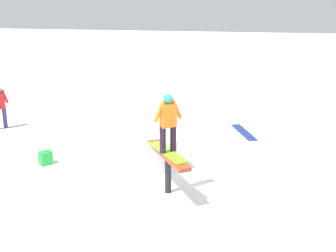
# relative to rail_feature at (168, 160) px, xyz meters

# --- Properties ---
(ground_plane) EXTENTS (60.00, 60.00, 0.00)m
(ground_plane) POSITION_rel_rail_feature_xyz_m (0.00, 0.00, -0.74)
(ground_plane) COLOR white
(rail_feature) EXTENTS (1.71, 1.14, 0.92)m
(rail_feature) POSITION_rel_rail_feature_xyz_m (0.00, 0.00, 0.00)
(rail_feature) COLOR black
(rail_feature) RESTS_ON ground
(snow_kicker_ramp) EXTENTS (2.31, 2.19, 0.77)m
(snow_kicker_ramp) POSITION_rel_rail_feature_xyz_m (-1.60, -0.91, -0.36)
(snow_kicker_ramp) COLOR white
(snow_kicker_ramp) RESTS_ON ground
(main_rider_on_rail) EXTENTS (1.28, 1.02, 1.29)m
(main_rider_on_rail) POSITION_rel_rail_feature_xyz_m (0.00, 0.00, 0.79)
(main_rider_on_rail) COLOR #81D827
(main_rider_on_rail) RESTS_ON rail_feature
(loose_snowboard_navy) EXTENTS (1.53, 0.77, 0.02)m
(loose_snowboard_navy) POSITION_rel_rail_feature_xyz_m (-4.28, 1.72, -0.73)
(loose_snowboard_navy) COLOR navy
(loose_snowboard_navy) RESTS_ON ground
(backpack_on_snow) EXTENTS (0.37, 0.37, 0.34)m
(backpack_on_snow) POSITION_rel_rail_feature_xyz_m (-1.17, -3.23, -0.57)
(backpack_on_snow) COLOR green
(backpack_on_snow) RESTS_ON ground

